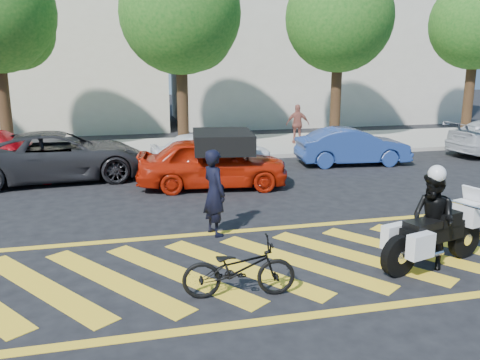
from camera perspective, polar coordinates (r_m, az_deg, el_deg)
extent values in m
plane|color=black|center=(9.21, 3.86, -9.45)|extent=(90.00, 90.00, 0.00)
cube|color=#9E998E|center=(20.54, -6.33, 3.54)|extent=(60.00, 5.00, 0.15)
cube|color=yellow|center=(8.92, -21.28, -11.15)|extent=(2.43, 3.21, 0.01)
cube|color=yellow|center=(8.83, -14.07, -10.86)|extent=(2.43, 3.21, 0.01)
cube|color=yellow|center=(8.87, -6.84, -10.40)|extent=(2.43, 3.21, 0.01)
cube|color=yellow|center=(9.05, 0.19, -9.80)|extent=(2.43, 3.21, 0.01)
cube|color=yellow|center=(9.36, 6.82, -9.10)|extent=(2.43, 3.21, 0.01)
cube|color=yellow|center=(9.78, 12.93, -8.34)|extent=(2.43, 3.21, 0.01)
cube|color=yellow|center=(10.30, 18.46, -7.57)|extent=(2.43, 3.21, 0.01)
cube|color=yellow|center=(10.91, 23.39, -6.82)|extent=(2.43, 3.21, 0.01)
cube|color=yellow|center=(7.59, 8.35, -14.77)|extent=(12.00, 0.20, 0.01)
cube|color=yellow|center=(10.91, 0.83, -5.68)|extent=(12.00, 0.20, 0.01)
cube|color=beige|center=(29.60, -25.21, 14.97)|extent=(16.00, 8.00, 10.00)
cube|color=beige|center=(31.36, 8.28, 16.82)|extent=(16.00, 8.00, 11.00)
cylinder|color=black|center=(20.50, -24.96, 7.79)|extent=(0.44, 0.44, 4.00)
sphere|color=#165516|center=(20.65, -23.83, 14.97)|extent=(2.73, 2.73, 2.73)
cylinder|color=black|center=(20.30, -6.47, 8.90)|extent=(0.44, 0.44, 4.00)
sphere|color=#165516|center=(20.31, -6.72, 18.12)|extent=(4.60, 4.60, 4.60)
sphere|color=#165516|center=(20.65, -5.06, 16.16)|extent=(2.99, 2.99, 2.99)
cylinder|color=black|center=(22.10, 10.70, 9.12)|extent=(0.44, 0.44, 4.00)
sphere|color=#165516|center=(22.10, 11.08, 17.44)|extent=(4.40, 4.40, 4.40)
sphere|color=#165516|center=(22.59, 12.11, 15.62)|extent=(2.86, 2.86, 2.86)
cylinder|color=black|center=(25.48, 24.30, 8.72)|extent=(0.44, 0.44, 4.00)
sphere|color=#165516|center=(25.48, 24.99, 15.67)|extent=(4.00, 4.00, 4.00)
imported|color=black|center=(10.44, -2.90, -1.42)|extent=(0.62, 0.76, 1.80)
imported|color=black|center=(7.87, -0.12, -9.90)|extent=(1.80, 0.80, 0.91)
cylinder|color=black|center=(9.01, 17.41, -8.15)|extent=(0.73, 0.35, 0.71)
cylinder|color=silver|center=(9.01, 17.41, -8.15)|extent=(0.26, 0.23, 0.22)
cylinder|color=black|center=(10.26, 23.86, -6.04)|extent=(0.73, 0.35, 0.71)
cylinder|color=silver|center=(10.26, 23.86, -6.04)|extent=(0.26, 0.23, 0.22)
cube|color=black|center=(9.49, 20.78, -5.57)|extent=(1.38, 0.65, 0.32)
cube|color=black|center=(9.67, 22.11, -3.99)|extent=(0.56, 0.45, 0.24)
cube|color=black|center=(9.23, 19.81, -4.75)|extent=(0.67, 0.52, 0.13)
cube|color=silver|center=(10.12, 24.12, -3.44)|extent=(0.36, 0.50, 0.43)
cube|color=silver|center=(9.23, 16.97, -6.03)|extent=(0.52, 0.32, 0.41)
cube|color=silver|center=(8.88, 19.62, -7.00)|extent=(0.52, 0.32, 0.41)
imported|color=black|center=(9.44, 20.83, -4.30)|extent=(0.84, 0.97, 1.69)
imported|color=#B21C08|center=(14.38, -3.10, 1.97)|extent=(4.42, 2.24, 1.44)
imported|color=#232325|center=(16.21, -19.57, 2.57)|extent=(5.50, 2.90, 1.47)
imported|color=white|center=(16.40, -3.25, 3.21)|extent=(4.02, 1.83, 1.34)
imported|color=navy|center=(17.98, 12.53, 3.70)|extent=(3.97, 1.72, 1.27)
imported|color=#9D5647|center=(21.25, 6.49, 6.27)|extent=(1.01, 0.60, 1.61)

